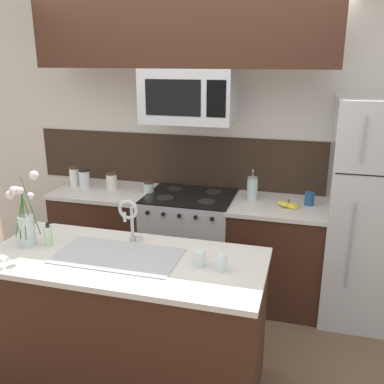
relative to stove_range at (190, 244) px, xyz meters
The scene contains 23 objects.
ground_plane 1.01m from the stove_range, 90.00° to the right, with size 10.00×10.00×0.00m, color brown.
rear_partition 0.97m from the stove_range, 51.72° to the left, with size 5.20×0.10×2.60m, color silver.
splash_band 0.76m from the stove_range, 90.00° to the left, with size 3.24×0.01×0.48m, color #332319.
back_counter_left 0.81m from the stove_range, behind, with size 0.89×0.65×0.91m.
back_counter_right 0.76m from the stove_range, ahead, with size 0.79×0.65×0.91m.
stove_range is the anchor object (origin of this frame).
microwave 1.31m from the stove_range, 89.84° to the right, with size 0.74×0.40×0.43m.
upper_cabinet_band 1.83m from the stove_range, 134.09° to the right, with size 2.38×0.34×0.60m, color #381E14.
refrigerator 1.64m from the stove_range, ahead, with size 0.87×0.74×1.79m.
storage_jar_tall 1.26m from the stove_range, behind, with size 0.09×0.09×0.19m.
storage_jar_medium 1.15m from the stove_range, behind, with size 0.10×0.10×0.18m.
storage_jar_short 0.92m from the stove_range, behind, with size 0.10×0.10×0.15m.
storage_jar_squat 0.63m from the stove_range, behind, with size 0.09×0.09×0.10m.
banana_bunch 0.97m from the stove_range, ahead, with size 0.19×0.13×0.08m.
french_press 0.77m from the stove_range, ahead, with size 0.09×0.09×0.27m.
coffee_tin 1.13m from the stove_range, ahead, with size 0.08×0.08×0.11m, color #1E5184.
island_counter 1.25m from the stove_range, 93.18° to the right, with size 1.73×0.76×0.91m.
kitchen_sink 1.31m from the stove_range, 94.99° to the right, with size 0.76×0.40×0.16m.
sink_faucet 1.24m from the stove_range, 95.89° to the right, with size 0.14×0.14×0.31m.
dish_soap_bottle 1.46m from the stove_range, 116.11° to the right, with size 0.06×0.05×0.16m.
drinking_glass 1.39m from the stove_range, 71.82° to the right, with size 0.07×0.07×0.10m.
spare_glass 1.45m from the stove_range, 66.68° to the right, with size 0.06×0.06×0.10m.
flower_vase 1.58m from the stove_range, 120.41° to the right, with size 0.18×0.16×0.49m.
Camera 1 is at (0.96, -2.52, 2.07)m, focal length 40.00 mm.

